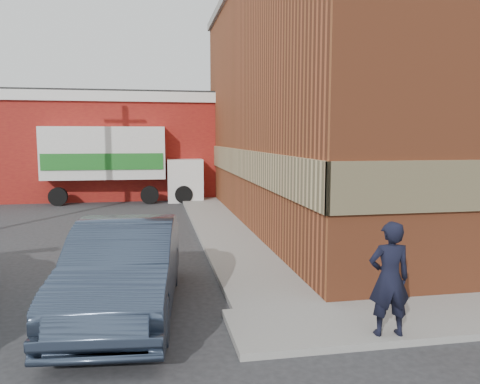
{
  "coord_description": "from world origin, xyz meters",
  "views": [
    {
      "loc": [
        -1.67,
        -8.12,
        3.24
      ],
      "look_at": [
        0.56,
        3.94,
        1.8
      ],
      "focal_mm": 35.0,
      "sensor_mm": 36.0,
      "label": 1
    }
  ],
  "objects": [
    {
      "name": "ground",
      "position": [
        0.0,
        0.0,
        0.0
      ],
      "size": [
        90.0,
        90.0,
        0.0
      ],
      "primitive_type": "plane",
      "color": "#28282B",
      "rests_on": "ground"
    },
    {
      "name": "brick_building",
      "position": [
        8.5,
        9.0,
        4.68
      ],
      "size": [
        14.25,
        18.25,
        9.36
      ],
      "color": "brown",
      "rests_on": "ground"
    },
    {
      "name": "sidewalk_west",
      "position": [
        0.6,
        9.0,
        0.06
      ],
      "size": [
        1.8,
        18.0,
        0.12
      ],
      "primitive_type": "cube",
      "color": "gray",
      "rests_on": "ground"
    },
    {
      "name": "warehouse",
      "position": [
        -6.0,
        20.0,
        2.81
      ],
      "size": [
        16.3,
        8.3,
        5.6
      ],
      "color": "maroon",
      "rests_on": "ground"
    },
    {
      "name": "man",
      "position": [
        1.93,
        -1.55,
        1.03
      ],
      "size": [
        0.71,
        0.5,
        1.83
      ],
      "primitive_type": "imported",
      "rotation": [
        0.0,
        0.0,
        3.05
      ],
      "color": "black",
      "rests_on": "sidewalk_south"
    },
    {
      "name": "sedan",
      "position": [
        -2.24,
        0.5,
        0.85
      ],
      "size": [
        2.25,
        5.29,
        1.7
      ],
      "primitive_type": "imported",
      "rotation": [
        0.0,
        0.0,
        -0.09
      ],
      "color": "#2D394C",
      "rests_on": "ground"
    },
    {
      "name": "box_truck",
      "position": [
        -3.27,
        15.97,
        2.16
      ],
      "size": [
        7.66,
        2.54,
        3.75
      ],
      "rotation": [
        0.0,
        0.0,
        -0.03
      ],
      "color": "silver",
      "rests_on": "ground"
    }
  ]
}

